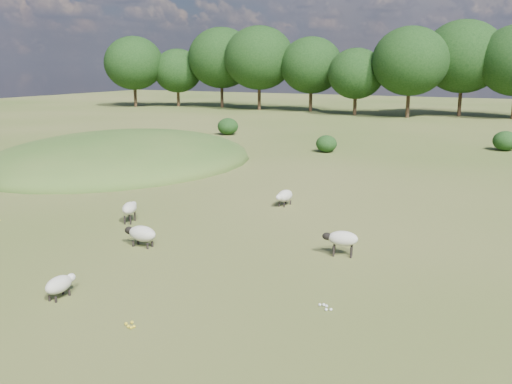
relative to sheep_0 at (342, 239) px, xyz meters
The scene contains 9 objects.
ground 20.82m from the sheep_0, 109.81° to the left, with size 160.00×160.00×0.00m, color #3C591B.
mound 22.31m from the sheep_0, 148.71° to the left, with size 16.00×20.00×4.00m, color #33561E.
treeline 55.93m from the sheep_0, 98.39° to the left, with size 96.28×14.66×11.70m.
shrubs 28.27m from the sheep_0, 108.61° to the left, with size 25.31×8.44×1.55m.
sheep_0 is the anchor object (origin of this frame).
sheep_2 7.23m from the sheep_0, 129.48° to the left, with size 0.63×1.28×0.73m.
sheep_3 7.07m from the sheep_0, 161.72° to the right, with size 1.32×0.60×0.76m.
sheep_4 9.09m from the sheep_0, 130.24° to the right, with size 0.53×1.11×0.64m.
sheep_5 9.13m from the sheep_0, behind, with size 0.82×1.23×0.86m.
Camera 1 is at (12.74, -17.34, 6.38)m, focal length 40.00 mm.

